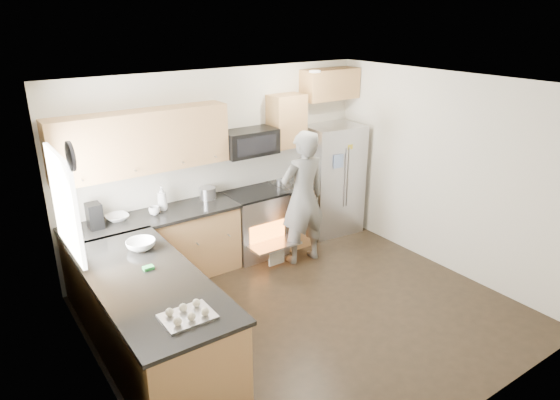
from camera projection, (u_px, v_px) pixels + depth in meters
ground at (308, 314)px, 5.78m from camera, size 4.50×4.50×0.00m
room_shell at (307, 177)px, 5.18m from camera, size 4.54×4.04×2.62m
back_cabinet_run at (191, 202)px, 6.47m from camera, size 4.45×0.64×2.50m
peninsula at (152, 320)px, 4.87m from camera, size 0.96×2.36×1.02m
stove_range at (255, 209)px, 7.02m from camera, size 0.76×0.97×1.79m
refrigerator at (332, 179)px, 7.73m from camera, size 0.89×0.73×1.69m
person at (303, 198)px, 6.72m from camera, size 0.70×0.49×1.86m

